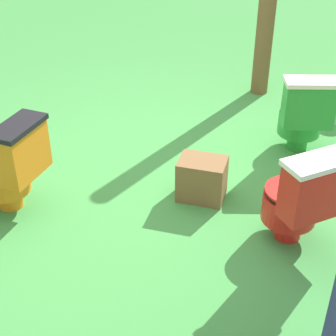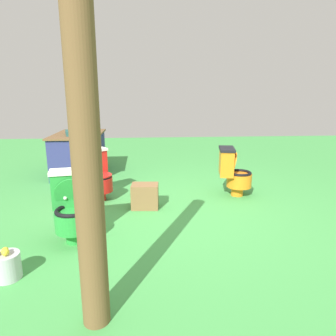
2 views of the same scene
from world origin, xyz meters
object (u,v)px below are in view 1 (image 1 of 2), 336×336
small_crate (202,179)px  toilet_orange (12,165)px  toilet_red (300,198)px  toilet_green (304,114)px

small_crate → toilet_orange: bearing=-72.6°
toilet_orange → small_crate: toilet_orange is taller
toilet_red → small_crate: 0.83m
toilet_red → small_crate: size_ratio=2.06×
toilet_green → small_crate: (0.84, -0.74, -0.21)m
small_crate → toilet_red: bearing=59.8°
toilet_red → toilet_green: same height
toilet_red → small_crate: (-0.41, -0.70, -0.21)m
toilet_red → toilet_orange: (0.01, -2.01, 0.00)m
toilet_orange → small_crate: (-0.41, 1.31, -0.21)m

